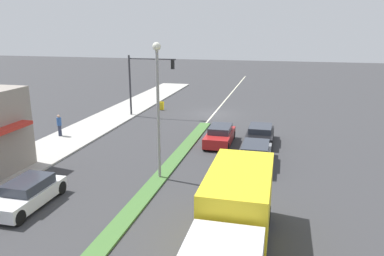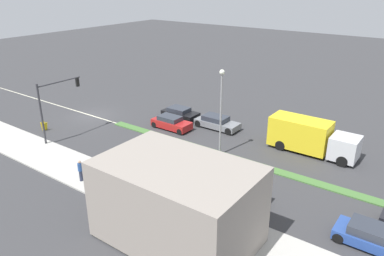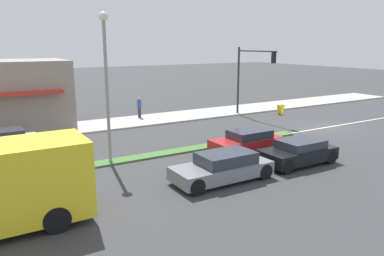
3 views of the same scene
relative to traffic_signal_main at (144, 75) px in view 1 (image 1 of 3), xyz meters
The scene contains 11 objects.
ground_plane 17.06m from the traffic_signal_main, 111.63° to the left, with size 160.00×160.00×0.00m, color #38383A.
lane_marking_center 7.70m from the traffic_signal_main, 157.34° to the right, with size 0.16×60.00×0.01m, color beige.
traffic_signal_main is the anchor object (origin of this frame).
street_lamp 15.31m from the traffic_signal_main, 113.62° to the left, with size 0.44×0.44×7.37m.
pedestrian 9.46m from the traffic_signal_main, 64.32° to the left, with size 0.34×0.34×1.66m.
warning_aframe_sign 4.72m from the traffic_signal_main, 100.18° to the right, with size 0.45×0.53×0.84m.
delivery_truck 23.03m from the traffic_signal_main, 119.06° to the left, with size 2.44×7.50×2.87m.
van_white 18.99m from the traffic_signal_main, 93.45° to the left, with size 1.77×4.05×1.28m.
suv_grey 15.67m from the traffic_signal_main, 136.55° to the left, with size 1.88×4.54×1.29m.
suv_black 13.00m from the traffic_signal_main, 152.22° to the left, with size 1.90×3.97×1.24m.
hatchback_red 11.28m from the traffic_signal_main, 140.42° to the left, with size 1.77×4.08×1.32m.
Camera 1 is at (-6.39, 35.11, 8.20)m, focal length 35.00 mm.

